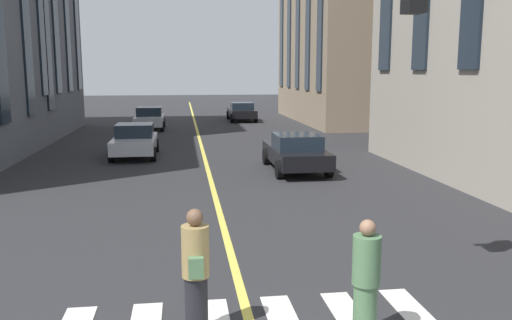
{
  "coord_description": "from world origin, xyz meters",
  "views": [
    {
      "loc": [
        -4.89,
        0.91,
        3.61
      ],
      "look_at": [
        8.32,
        -0.91,
        1.41
      ],
      "focal_mm": 37.68,
      "sensor_mm": 36.0,
      "label": 1
    }
  ],
  "objects_px": {
    "car_silver_mid": "(149,118)",
    "car_silver_far": "(135,140)",
    "car_black_oncoming": "(242,111)",
    "car_black_parked_a": "(296,152)",
    "pedestrian_near": "(366,281)",
    "pedestrian_companion": "(196,272)"
  },
  "relations": [
    {
      "from": "car_silver_mid",
      "to": "pedestrian_near",
      "type": "distance_m",
      "value": 28.21
    },
    {
      "from": "car_silver_far",
      "to": "car_black_parked_a",
      "type": "bearing_deg",
      "value": -124.38
    },
    {
      "from": "pedestrian_near",
      "to": "car_silver_mid",
      "type": "bearing_deg",
      "value": 9.07
    },
    {
      "from": "pedestrian_companion",
      "to": "car_black_oncoming",
      "type": "bearing_deg",
      "value": -7.44
    },
    {
      "from": "car_black_oncoming",
      "to": "car_silver_far",
      "type": "bearing_deg",
      "value": 158.48
    },
    {
      "from": "car_silver_mid",
      "to": "car_black_oncoming",
      "type": "distance_m",
      "value": 8.21
    },
    {
      "from": "car_black_parked_a",
      "to": "pedestrian_near",
      "type": "xyz_separation_m",
      "value": [
        -12.5,
        1.71,
        0.14
      ]
    },
    {
      "from": "car_silver_mid",
      "to": "car_silver_far",
      "type": "bearing_deg",
      "value": -179.89
    },
    {
      "from": "pedestrian_near",
      "to": "car_silver_far",
      "type": "bearing_deg",
      "value": 14.84
    },
    {
      "from": "car_silver_far",
      "to": "car_black_parked_a",
      "type": "relative_size",
      "value": 0.89
    },
    {
      "from": "pedestrian_near",
      "to": "pedestrian_companion",
      "type": "distance_m",
      "value": 2.31
    },
    {
      "from": "car_black_oncoming",
      "to": "pedestrian_companion",
      "type": "height_order",
      "value": "pedestrian_companion"
    },
    {
      "from": "car_black_parked_a",
      "to": "car_black_oncoming",
      "type": "xyz_separation_m",
      "value": [
        20.45,
        -0.27,
        0.0
      ]
    },
    {
      "from": "car_silver_mid",
      "to": "car_black_oncoming",
      "type": "relative_size",
      "value": 0.89
    },
    {
      "from": "pedestrian_near",
      "to": "pedestrian_companion",
      "type": "bearing_deg",
      "value": 78.49
    },
    {
      "from": "car_silver_mid",
      "to": "pedestrian_near",
      "type": "xyz_separation_m",
      "value": [
        -27.86,
        -4.45,
        0.14
      ]
    },
    {
      "from": "car_silver_mid",
      "to": "car_silver_far",
      "type": "height_order",
      "value": "same"
    },
    {
      "from": "car_silver_mid",
      "to": "car_silver_far",
      "type": "relative_size",
      "value": 1.0
    },
    {
      "from": "car_black_oncoming",
      "to": "pedestrian_near",
      "type": "relative_size",
      "value": 2.61
    },
    {
      "from": "car_silver_far",
      "to": "car_black_oncoming",
      "type": "distance_m",
      "value": 17.47
    },
    {
      "from": "car_black_parked_a",
      "to": "pedestrian_companion",
      "type": "relative_size",
      "value": 2.46
    },
    {
      "from": "car_black_oncoming",
      "to": "pedestrian_near",
      "type": "distance_m",
      "value": 33.02
    }
  ]
}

